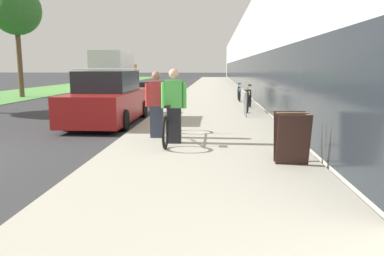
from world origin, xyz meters
name	(u,v)px	position (x,y,z in m)	size (l,w,h in m)	color
sidewalk_slab	(213,91)	(5.72, 21.00, 0.05)	(4.13, 70.00, 0.10)	#A39E8E
storefront_facade	(292,57)	(12.82, 29.00, 2.69)	(10.01, 70.00, 5.40)	#BCB7AD
lawn_strip	(66,88)	(-6.84, 25.00, 0.02)	(5.58, 70.00, 0.03)	#518E42
tandem_bicycle	(171,124)	(4.91, 2.15, 0.47)	(0.52, 2.76, 0.87)	black
person_rider	(174,106)	(5.01, 1.79, 0.92)	(0.55, 0.22, 1.63)	black
person_bystander	(156,104)	(4.53, 2.42, 0.89)	(0.53, 0.21, 1.57)	#33384C
bike_rack_hoop	(246,101)	(6.93, 6.39, 0.61)	(0.05, 0.60, 0.84)	gray
cruiser_bike_nearest	(246,102)	(7.08, 7.89, 0.46)	(0.52, 1.69, 0.83)	black
cruiser_bike_middle	(249,97)	(7.34, 9.83, 0.50)	(0.52, 1.78, 0.94)	black
cruiser_bike_farthest	(239,93)	(7.07, 12.29, 0.48)	(0.52, 1.70, 0.90)	black
sandwich_board_sign	(292,138)	(7.24, 0.16, 0.55)	(0.56, 0.56, 0.90)	#331E19
parked_sedan_curbside	(108,100)	(2.55, 5.24, 0.74)	(1.87, 4.68, 1.71)	maroon
vintage_roadster_curbside	(141,95)	(2.42, 11.08, 0.45)	(1.74, 3.89, 1.04)	black
moving_truck	(115,70)	(-2.08, 23.12, 1.49)	(2.46, 6.09, 2.95)	orange
street_tree_far	(16,11)	(-5.40, 14.92, 4.90)	(2.79, 2.79, 6.34)	brown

